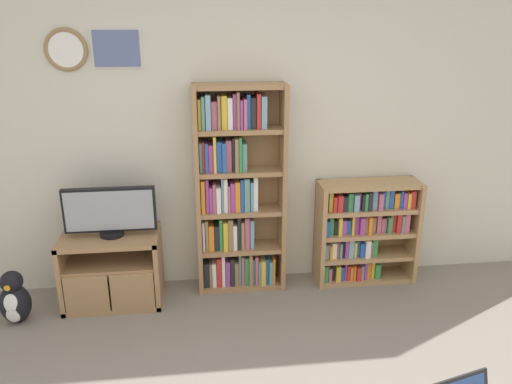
# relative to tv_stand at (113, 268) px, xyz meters

# --- Properties ---
(wall_back) EXTENTS (6.52, 0.09, 2.60)m
(wall_back) POSITION_rel_tv_stand_xyz_m (1.10, 0.30, 1.02)
(wall_back) COLOR beige
(wall_back) RESTS_ON ground_plane
(tv_stand) EXTENTS (0.74, 0.46, 0.56)m
(tv_stand) POSITION_rel_tv_stand_xyz_m (0.00, 0.00, 0.00)
(tv_stand) COLOR #9E754C
(tv_stand) RESTS_ON ground_plane
(television) EXTENTS (0.68, 0.18, 0.38)m
(television) POSITION_rel_tv_stand_xyz_m (0.02, 0.00, 0.47)
(television) COLOR black
(television) RESTS_ON tv_stand
(bookshelf_tall) EXTENTS (0.71, 0.26, 1.68)m
(bookshelf_tall) POSITION_rel_tv_stand_xyz_m (0.98, 0.14, 0.53)
(bookshelf_tall) COLOR #9E754C
(bookshelf_tall) RESTS_ON ground_plane
(bookshelf_short) EXTENTS (0.84, 0.29, 0.88)m
(bookshelf_short) POSITION_rel_tv_stand_xyz_m (2.05, 0.12, 0.17)
(bookshelf_short) COLOR tan
(bookshelf_short) RESTS_ON ground_plane
(penguin_figurine) EXTENTS (0.22, 0.20, 0.41)m
(penguin_figurine) POSITION_rel_tv_stand_xyz_m (-0.68, -0.22, -0.10)
(penguin_figurine) COLOR black
(penguin_figurine) RESTS_ON ground_plane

